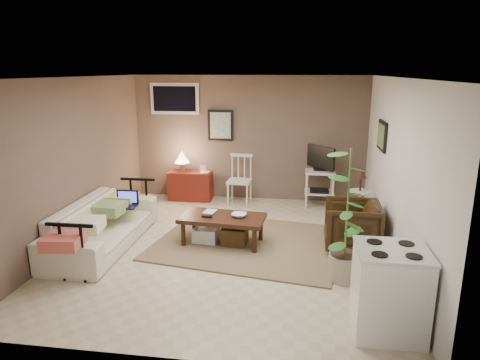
# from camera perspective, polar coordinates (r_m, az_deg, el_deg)

# --- Properties ---
(floor) EXTENTS (5.00, 5.00, 0.00)m
(floor) POSITION_cam_1_polar(r_m,az_deg,el_deg) (6.28, -1.65, -8.95)
(floor) COLOR #C1B293
(floor) RESTS_ON ground
(art_back) EXTENTS (0.50, 0.03, 0.60)m
(art_back) POSITION_cam_1_polar(r_m,az_deg,el_deg) (8.36, -2.60, 7.29)
(art_back) COLOR black
(art_right) EXTENTS (0.03, 0.60, 0.45)m
(art_right) POSITION_cam_1_polar(r_m,az_deg,el_deg) (6.91, 18.41, 5.63)
(art_right) COLOR black
(window) EXTENTS (0.96, 0.03, 0.60)m
(window) POSITION_cam_1_polar(r_m,az_deg,el_deg) (8.52, -8.71, 10.66)
(window) COLOR silver
(rug) EXTENTS (2.93, 2.49, 0.03)m
(rug) POSITION_cam_1_polar(r_m,az_deg,el_deg) (6.41, 1.11, -8.32)
(rug) COLOR olive
(rug) RESTS_ON floor
(coffee_table) EXTENTS (1.27, 0.74, 0.46)m
(coffee_table) POSITION_cam_1_polar(r_m,az_deg,el_deg) (6.30, -2.42, -6.36)
(coffee_table) COLOR #341C0E
(coffee_table) RESTS_ON floor
(sofa) EXTENTS (0.65, 2.23, 0.87)m
(sofa) POSITION_cam_1_polar(r_m,az_deg,el_deg) (6.49, -17.89, -4.75)
(sofa) COLOR white
(sofa) RESTS_ON floor
(sofa_pillows) EXTENTS (0.43, 2.12, 0.15)m
(sofa_pillows) POSITION_cam_1_polar(r_m,az_deg,el_deg) (6.22, -18.53, -4.67)
(sofa_pillows) COLOR #F2E6C8
(sofa_pillows) RESTS_ON sofa
(sofa_end_rails) EXTENTS (0.60, 2.23, 0.75)m
(sofa_end_rails) POSITION_cam_1_polar(r_m,az_deg,el_deg) (6.46, -16.82, -5.34)
(sofa_end_rails) COLOR black
(sofa_end_rails) RESTS_ON floor
(laptop) EXTENTS (0.34, 0.25, 0.23)m
(laptop) POSITION_cam_1_polar(r_m,az_deg,el_deg) (6.70, -14.91, -2.79)
(laptop) COLOR black
(laptop) RESTS_ON sofa
(red_console) EXTENTS (0.84, 0.37, 0.97)m
(red_console) POSITION_cam_1_polar(r_m,az_deg,el_deg) (8.46, -6.73, -0.39)
(red_console) COLOR maroon
(red_console) RESTS_ON floor
(spindle_chair) EXTENTS (0.45, 0.45, 0.94)m
(spindle_chair) POSITION_cam_1_polar(r_m,az_deg,el_deg) (8.12, -0.05, -0.15)
(spindle_chair) COLOR silver
(spindle_chair) RESTS_ON floor
(tv_stand) EXTENTS (0.54, 0.55, 1.15)m
(tv_stand) POSITION_cam_1_polar(r_m,az_deg,el_deg) (8.05, 10.61, 0.67)
(tv_stand) COLOR silver
(tv_stand) RESTS_ON floor
(side_table) EXTENTS (0.36, 0.36, 0.97)m
(side_table) POSITION_cam_1_polar(r_m,az_deg,el_deg) (7.22, 15.72, -1.28)
(side_table) COLOR silver
(side_table) RESTS_ON floor
(armchair) EXTENTS (0.72, 0.77, 0.77)m
(armchair) POSITION_cam_1_polar(r_m,az_deg,el_deg) (6.29, 14.69, -5.64)
(armchair) COLOR black
(armchair) RESTS_ON floor
(potted_plant) EXTENTS (0.41, 0.41, 1.66)m
(potted_plant) POSITION_cam_1_polar(r_m,az_deg,el_deg) (5.19, 14.11, -4.07)
(potted_plant) COLOR tan
(potted_plant) RESTS_ON floor
(stove) EXTENTS (0.67, 0.63, 0.88)m
(stove) POSITION_cam_1_polar(r_m,az_deg,el_deg) (4.48, 19.29, -13.79)
(stove) COLOR white
(stove) RESTS_ON floor
(bowl) EXTENTS (0.21, 0.06, 0.21)m
(bowl) POSITION_cam_1_polar(r_m,az_deg,el_deg) (6.16, -0.13, -4.01)
(bowl) COLOR #341C0E
(bowl) RESTS_ON coffee_table
(book_table) EXTENTS (0.17, 0.04, 0.23)m
(book_table) POSITION_cam_1_polar(r_m,az_deg,el_deg) (6.40, -4.75, -3.28)
(book_table) COLOR #341C0E
(book_table) RESTS_ON coffee_table
(book_console) EXTENTS (0.16, 0.04, 0.21)m
(book_console) POSITION_cam_1_polar(r_m,az_deg,el_deg) (8.32, -5.19, 1.74)
(book_console) COLOR #341C0E
(book_console) RESTS_ON red_console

